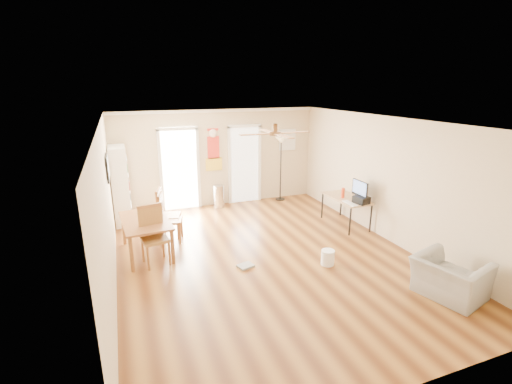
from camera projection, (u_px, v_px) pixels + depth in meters
name	position (u px, v px, depth m)	size (l,w,h in m)	color
floor	(267.00, 257.00, 7.05)	(7.00, 7.00, 0.00)	brown
ceiling	(268.00, 121.00, 6.31)	(5.50, 7.00, 0.00)	silver
wall_back	(218.00, 158.00, 9.82)	(5.50, 0.04, 2.60)	beige
wall_front	(405.00, 289.00, 3.55)	(5.50, 0.04, 2.60)	beige
wall_left	(108.00, 211.00, 5.75)	(0.04, 7.00, 2.60)	beige
wall_right	(388.00, 180.00, 7.62)	(0.04, 7.00, 2.60)	beige
crown_molding	(268.00, 124.00, 6.32)	(5.50, 7.00, 0.08)	white
kitchen_doorway	(180.00, 170.00, 9.52)	(0.90, 0.10, 2.10)	white
bathroom_doorway	(244.00, 165.00, 10.13)	(0.80, 0.10, 2.10)	white
wall_decal	(213.00, 149.00, 9.69)	(0.46, 0.03, 1.10)	red
ac_grille	(287.00, 140.00, 10.37)	(0.50, 0.04, 0.60)	white
framed_poster	(107.00, 168.00, 6.90)	(0.04, 0.66, 0.48)	black
ceiling_fan	(275.00, 133.00, 6.09)	(1.24, 1.24, 0.20)	#593819
bookshelf	(120.00, 186.00, 8.54)	(0.37, 0.84, 1.86)	white
dining_table	(147.00, 237.00, 7.11)	(0.85, 1.42, 0.71)	#975730
dining_chair_right_a	(169.00, 213.00, 7.87)	(0.44, 0.44, 1.08)	#AA6836
dining_chair_right_b	(171.00, 218.00, 7.64)	(0.43, 0.43, 1.05)	#A55D35
dining_chair_near	(155.00, 236.00, 6.64)	(0.45, 0.45, 1.10)	#A67735
trash_can	(219.00, 196.00, 9.81)	(0.29, 0.29, 0.63)	silver
torchiere_lamp	(281.00, 169.00, 10.30)	(0.34, 0.34, 1.83)	black
computer_desk	(345.00, 211.00, 8.59)	(0.63, 1.26, 0.67)	tan
imac	(360.00, 191.00, 8.12)	(0.07, 0.53, 0.49)	black
keyboard	(350.00, 203.00, 8.05)	(0.14, 0.43, 0.02)	white
printer	(361.00, 200.00, 8.07)	(0.27, 0.31, 0.16)	black
orange_bottle	(343.00, 193.00, 8.45)	(0.08, 0.08, 0.24)	red
wastebasket_a	(328.00, 257.00, 6.72)	(0.25, 0.25, 0.28)	white
floor_cloth	(246.00, 266.00, 6.66)	(0.28, 0.22, 0.04)	gray
armchair	(450.00, 278.00, 5.66)	(0.98, 0.85, 0.63)	gray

